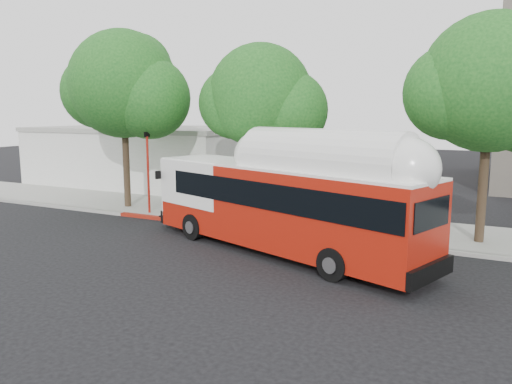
# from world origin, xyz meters

# --- Properties ---
(ground) EXTENTS (120.00, 120.00, 0.00)m
(ground) POSITION_xyz_m (0.00, 0.00, 0.00)
(ground) COLOR black
(ground) RESTS_ON ground
(sidewalk) EXTENTS (60.00, 5.00, 0.15)m
(sidewalk) POSITION_xyz_m (0.00, 6.50, 0.07)
(sidewalk) COLOR gray
(sidewalk) RESTS_ON ground
(curb_strip) EXTENTS (60.00, 0.30, 0.15)m
(curb_strip) POSITION_xyz_m (0.00, 3.90, 0.07)
(curb_strip) COLOR gray
(curb_strip) RESTS_ON ground
(red_curb_segment) EXTENTS (10.00, 0.32, 0.16)m
(red_curb_segment) POSITION_xyz_m (-3.00, 3.90, 0.08)
(red_curb_segment) COLOR maroon
(red_curb_segment) RESTS_ON ground
(street_tree_left) EXTENTS (6.67, 5.80, 9.74)m
(street_tree_left) POSITION_xyz_m (-8.53, 5.56, 6.60)
(street_tree_left) COLOR #2D2116
(street_tree_left) RESTS_ON ground
(street_tree_mid) EXTENTS (5.75, 5.00, 8.62)m
(street_tree_mid) POSITION_xyz_m (-0.59, 6.06, 5.91)
(street_tree_mid) COLOR #2D2116
(street_tree_mid) RESTS_ON ground
(street_tree_right) EXTENTS (6.21, 5.40, 9.18)m
(street_tree_right) POSITION_xyz_m (9.44, 5.86, 6.26)
(street_tree_right) COLOR #2D2116
(street_tree_right) RESTS_ON ground
(low_commercial_bldg) EXTENTS (16.20, 10.20, 4.25)m
(low_commercial_bldg) POSITION_xyz_m (-14.00, 14.00, 2.15)
(low_commercial_bldg) COLOR silver
(low_commercial_bldg) RESTS_ON ground
(transit_bus) EXTENTS (13.03, 6.49, 3.85)m
(transit_bus) POSITION_xyz_m (2.27, 1.18, 1.80)
(transit_bus) COLOR #A2180B
(transit_bus) RESTS_ON ground
(signal_pole) EXTENTS (0.12, 0.41, 4.35)m
(signal_pole) POSITION_xyz_m (-6.76, 4.56, 2.23)
(signal_pole) COLOR #A61C11
(signal_pole) RESTS_ON ground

